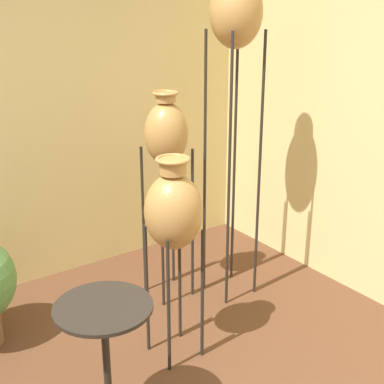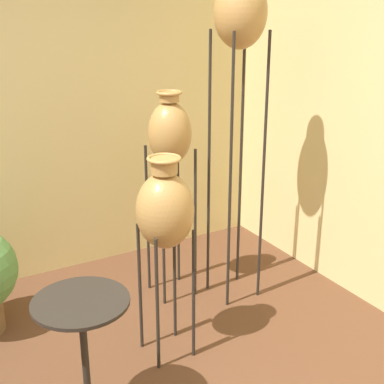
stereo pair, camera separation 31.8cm
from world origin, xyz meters
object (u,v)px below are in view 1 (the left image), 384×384
object	(u,v)px
vase_stand_tall	(236,19)
side_table	(105,344)
vase_stand_medium	(166,137)
vase_stand_short	(173,212)

from	to	relation	value
vase_stand_tall	side_table	distance (m)	2.08
side_table	vase_stand_medium	bearing A→B (deg)	44.98
vase_stand_medium	vase_stand_short	world-z (taller)	vase_stand_medium
vase_stand_medium	side_table	xyz separation A→B (m)	(-0.98, -0.98, -0.64)
vase_stand_short	side_table	world-z (taller)	vase_stand_short
vase_stand_tall	vase_stand_medium	world-z (taller)	vase_stand_tall
vase_stand_short	side_table	xyz separation A→B (m)	(-0.62, -0.36, -0.40)
vase_stand_medium	side_table	bearing A→B (deg)	-135.02
vase_stand_short	side_table	distance (m)	0.82
vase_stand_medium	vase_stand_short	xyz separation A→B (m)	(-0.36, -0.62, -0.25)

